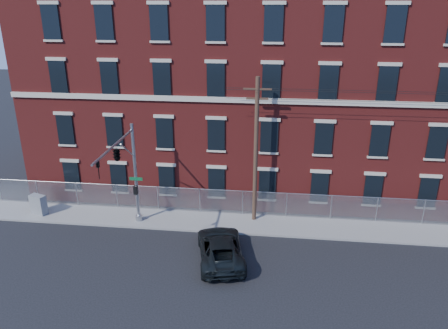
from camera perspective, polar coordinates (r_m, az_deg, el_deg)
The scene contains 8 objects.
ground at distance 26.22m, azimuth -1.19°, elevation -12.92°, with size 140.00×140.00×0.00m, color black.
sidewalk at distance 31.57m, azimuth 22.53°, elevation -8.26°, with size 65.00×3.00×0.12m, color gray.
mill_building at distance 37.16m, azimuth 20.81°, elevation 9.59°, with size 55.30×14.32×16.30m.
chain_link_fence at distance 32.24m, azimuth 22.20°, elevation -5.60°, with size 59.06×0.06×1.85m.
traffic_signal_mast at distance 27.04m, azimuth -13.33°, elevation 0.42°, with size 0.90×6.75×7.00m.
utility_pole_near at distance 28.72m, azimuth 4.22°, elevation 2.05°, with size 1.80×0.28×10.00m.
pickup_truck at distance 26.21m, azimuth -0.46°, elevation -10.93°, with size 2.54×5.51×1.53m, color black.
utility_cabinet at distance 33.87m, azimuth -23.26°, elevation -4.87°, with size 1.15×0.58×1.44m, color slate.
Camera 1 is at (3.08, -21.56, 14.60)m, focal length 34.68 mm.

